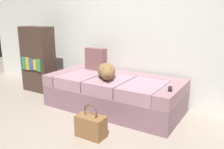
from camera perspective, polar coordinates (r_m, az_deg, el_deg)
name	(u,v)px	position (r m, az deg, el deg)	size (l,w,h in m)	color
ground_plane	(59,144)	(2.66, -12.56, -15.71)	(10.00, 10.00, 0.00)	#A39485
back_wall	(133,7)	(3.67, 4.99, 15.67)	(6.40, 0.10, 2.80)	silver
couch	(114,93)	(3.38, 0.45, -4.41)	(1.87, 0.88, 0.46)	slate
dog_tan	(107,71)	(3.24, -1.29, 0.83)	(0.45, 0.53, 0.20)	olive
tv_remote	(170,89)	(2.86, 13.63, -3.32)	(0.04, 0.15, 0.02)	black
throw_pillow	(96,59)	(3.72, -3.88, 3.69)	(0.34, 0.12, 0.34)	#7F5354
handbag	(91,126)	(2.68, -5.04, -12.07)	(0.32, 0.18, 0.38)	brown
bookshelf	(38,59)	(4.28, -17.16, 3.46)	(0.56, 0.30, 1.10)	#433026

